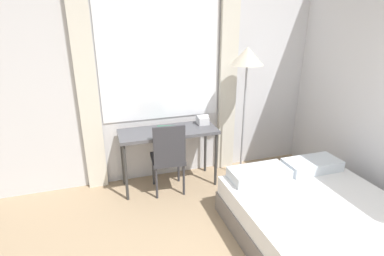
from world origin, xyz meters
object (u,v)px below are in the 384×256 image
desk_chair (168,155)px  bed (332,233)px  desk (168,136)px  book (166,129)px  standing_lamp (247,64)px  telephone (203,120)px

desk_chair → bed: desk_chair is taller
desk → desk_chair: (-0.05, -0.20, -0.18)m
desk → bed: desk is taller
book → standing_lamp: bearing=-5.6°
desk_chair → desk: bearing=79.2°
desk_chair → standing_lamp: size_ratio=0.53×
desk → desk_chair: size_ratio=1.32×
desk → telephone: (0.49, 0.09, 0.13)m
desk_chair → standing_lamp: standing_lamp is taller
desk → standing_lamp: (1.01, -0.08, 0.87)m
bed → standing_lamp: size_ratio=1.13×
telephone → desk_chair: bearing=-152.1°
telephone → standing_lamp: bearing=-18.2°
telephone → book: bearing=-172.3°
telephone → book: telephone is taller
bed → telephone: 1.99m
book → desk: bearing=-52.8°
bed → standing_lamp: 2.10m
standing_lamp → bed: bearing=-85.1°
standing_lamp → telephone: (-0.52, 0.17, -0.74)m
standing_lamp → book: size_ratio=6.34×
desk → desk_chair: bearing=-104.8°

